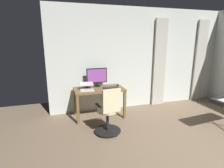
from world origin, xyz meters
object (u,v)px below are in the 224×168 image
object	(u,v)px
desk	(99,93)
laptop	(87,88)
computer_monitor	(97,76)
cell_phone_by_monitor	(79,88)
cell_phone_face_up	(86,87)
computer_keyboard	(111,88)
computer_mouse	(118,85)
office_chair	(109,113)

from	to	relation	value
desk	laptop	bearing A→B (deg)	10.85
computer_monitor	cell_phone_by_monitor	xyz separation A→B (m)	(0.48, 0.08, -0.26)
cell_phone_face_up	computer_keyboard	bearing A→B (deg)	131.58
computer_keyboard	computer_mouse	xyz separation A→B (m)	(-0.24, -0.17, 0.01)
computer_monitor	desk	bearing A→B (deg)	90.15
computer_monitor	computer_keyboard	distance (m)	0.48
laptop	desk	bearing A→B (deg)	-164.13
office_chair	computer_monitor	world-z (taller)	computer_monitor
office_chair	computer_monitor	distance (m)	1.26
computer_mouse	cell_phone_by_monitor	xyz separation A→B (m)	(1.01, -0.03, -0.01)
computer_monitor	computer_mouse	distance (m)	0.60
computer_mouse	cell_phone_by_monitor	distance (m)	1.01
desk	office_chair	world-z (taller)	office_chair
cell_phone_by_monitor	desk	bearing A→B (deg)	163.94
desk	cell_phone_face_up	world-z (taller)	cell_phone_face_up
computer_monitor	cell_phone_face_up	distance (m)	0.39
office_chair	computer_keyboard	xyz separation A→B (m)	(-0.31, -0.86, 0.30)
office_chair	computer_monitor	xyz separation A→B (m)	(-0.02, -1.14, 0.55)
computer_monitor	cell_phone_face_up	xyz separation A→B (m)	(0.28, 0.04, -0.26)
office_chair	computer_mouse	size ratio (longest dim) A/B	10.06
desk	laptop	xyz separation A→B (m)	(0.31, 0.06, 0.16)
desk	computer_keyboard	bearing A→B (deg)	167.77
desk	laptop	size ratio (longest dim) A/B	3.30
computer_keyboard	cell_phone_by_monitor	distance (m)	0.80
laptop	cell_phone_by_monitor	world-z (taller)	laptop
computer_keyboard	laptop	size ratio (longest dim) A/B	1.05
cell_phone_face_up	cell_phone_by_monitor	bearing A→B (deg)	-11.52
laptop	cell_phone_face_up	world-z (taller)	laptop
office_chair	laptop	bearing A→B (deg)	100.66
computer_monitor	cell_phone_by_monitor	world-z (taller)	computer_monitor
cell_phone_face_up	computer_monitor	bearing A→B (deg)	161.78
computer_keyboard	laptop	distance (m)	0.60
desk	cell_phone_by_monitor	size ratio (longest dim) A/B	8.52
desk	computer_mouse	world-z (taller)	computer_mouse
cell_phone_face_up	desk	bearing A→B (deg)	122.16
office_chair	cell_phone_by_monitor	distance (m)	1.18
office_chair	cell_phone_by_monitor	xyz separation A→B (m)	(0.46, -1.05, 0.29)
computer_monitor	laptop	size ratio (longest dim) A/B	1.43
computer_keyboard	cell_phone_face_up	bearing A→B (deg)	-22.95
computer_keyboard	computer_mouse	distance (m)	0.29
cell_phone_by_monitor	cell_phone_face_up	world-z (taller)	same
desk	cell_phone_by_monitor	distance (m)	0.51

